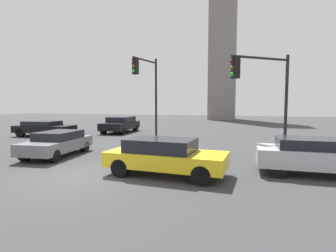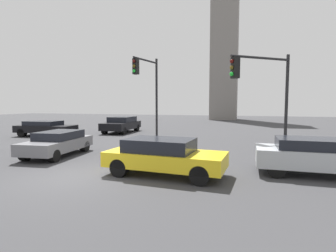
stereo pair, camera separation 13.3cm
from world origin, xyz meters
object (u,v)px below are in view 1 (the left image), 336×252
Objects in this scene: car_2 at (317,155)px; traffic_light_0 at (147,83)px; car_3 at (58,143)px; car_5 at (44,128)px; car_0 at (165,156)px; car_1 at (121,124)px; traffic_light_2 at (262,83)px.

traffic_light_0 is at bearing 146.65° from car_2.
car_3 is 0.88× the size of car_5.
car_5 is (-9.58, 1.05, -3.43)m from traffic_light_0.
car_3 is at bearing 166.28° from car_0.
car_2 is (9.15, -6.08, -3.39)m from traffic_light_0.
car_3 is (-2.81, -5.70, -3.46)m from traffic_light_0.
car_5 is at bearing -48.60° from car_1.
car_3 is at bearing -15.09° from traffic_light_0.
car_2 is 0.91× the size of car_5.
car_1 is at bearing -128.04° from traffic_light_0.
car_0 is at bearing -163.35° from car_2.
traffic_light_0 is 1.22× the size of car_5.
car_3 is 9.56m from car_5.
traffic_light_2 is 1.18× the size of car_2.
traffic_light_0 is at bearing 118.83° from car_0.
traffic_light_0 is 1.22× the size of car_1.
car_0 is at bearing 67.34° from car_3.
traffic_light_2 is 17.60m from car_5.
traffic_light_0 reaches higher than car_0.
car_5 is at bearing -50.86° from traffic_light_2.
car_0 is 0.94× the size of car_1.
car_3 is at bearing 178.43° from car_2.
traffic_light_0 reaches higher than car_2.
car_1 is at bearing 140.40° from car_2.
car_3 is (-11.96, 0.38, -0.07)m from car_2.
traffic_light_2 is at bearing 78.88° from traffic_light_0.
car_0 is 15.76m from car_1.
car_1 is 1.10× the size of car_2.
traffic_light_2 reaches higher than car_1.
traffic_light_0 is at bearing -10.47° from car_5.
car_1 is at bearing 39.51° from car_5.
car_2 is at bearing 47.81° from car_1.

